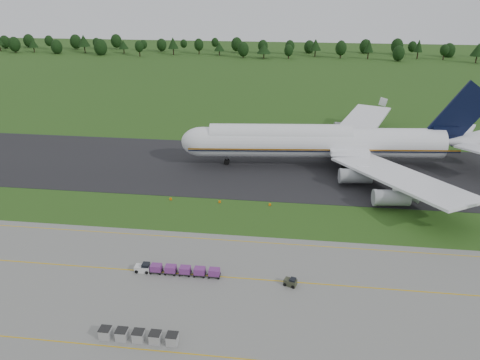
# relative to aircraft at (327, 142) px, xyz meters

# --- Properties ---
(ground) EXTENTS (600.00, 600.00, 0.00)m
(ground) POSITION_rel_aircraft_xyz_m (-22.09, -32.63, -6.60)
(ground) COLOR #244815
(ground) RESTS_ON ground
(apron) EXTENTS (300.00, 52.00, 0.06)m
(apron) POSITION_rel_aircraft_xyz_m (-22.09, -66.63, -6.57)
(apron) COLOR slate
(apron) RESTS_ON ground
(taxiway) EXTENTS (300.00, 40.00, 0.08)m
(taxiway) POSITION_rel_aircraft_xyz_m (-22.09, -4.63, -6.56)
(taxiway) COLOR black
(taxiway) RESTS_ON ground
(apron_markings) EXTENTS (300.00, 30.20, 0.01)m
(apron_markings) POSITION_rel_aircraft_xyz_m (-22.09, -59.61, -6.54)
(apron_markings) COLOR gold
(apron_markings) RESTS_ON apron
(tree_line) EXTENTS (527.84, 22.51, 11.89)m
(tree_line) POSITION_rel_aircraft_xyz_m (-4.26, 186.36, -0.49)
(tree_line) COLOR black
(tree_line) RESTS_ON ground
(aircraft) EXTENTS (82.53, 79.86, 23.12)m
(aircraft) POSITION_rel_aircraft_xyz_m (0.00, 0.00, 0.00)
(aircraft) COLOR white
(aircraft) RESTS_ON ground
(baggage_train) EXTENTS (14.80, 1.57, 1.51)m
(baggage_train) POSITION_rel_aircraft_xyz_m (-27.40, -54.75, -5.73)
(baggage_train) COLOR silver
(baggage_train) RESTS_ON apron
(utility_cart) EXTENTS (2.29, 1.80, 1.10)m
(utility_cart) POSITION_rel_aircraft_xyz_m (-8.02, -55.57, -6.00)
(utility_cart) COLOR #333626
(utility_cart) RESTS_ON apron
(uld_row) EXTENTS (11.19, 1.59, 1.57)m
(uld_row) POSITION_rel_aircraft_xyz_m (-28.56, -71.01, -5.75)
(uld_row) COLOR #999999
(uld_row) RESTS_ON apron
(edge_markers) EXTENTS (23.09, 0.30, 0.60)m
(edge_markers) POSITION_rel_aircraft_xyz_m (-24.60, -26.63, -6.33)
(edge_markers) COLOR orange
(edge_markers) RESTS_ON ground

